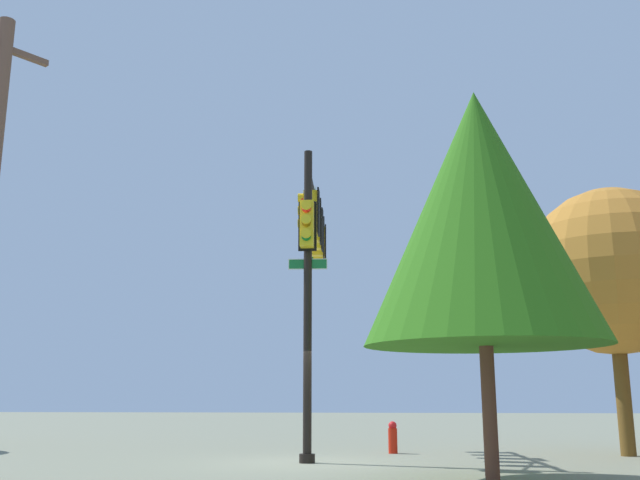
% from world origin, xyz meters
% --- Properties ---
extents(ground_plane, '(120.00, 120.00, 0.00)m').
position_xyz_m(ground_plane, '(0.00, 0.00, 0.00)').
color(ground_plane, gray).
extents(signal_pole_assembly, '(6.19, 1.05, 7.41)m').
position_xyz_m(signal_pole_assembly, '(1.96, 0.12, 5.58)').
color(signal_pole_assembly, black).
rests_on(signal_pole_assembly, ground_plane).
extents(fire_hydrant, '(0.33, 0.24, 0.83)m').
position_xyz_m(fire_hydrant, '(3.09, -1.93, 0.41)').
color(fire_hydrant, red).
rests_on(fire_hydrant, ground_plane).
extents(tree_mid, '(4.44, 4.44, 7.28)m').
position_xyz_m(tree_mid, '(-3.47, -3.67, 4.81)').
color(tree_mid, brown).
rests_on(tree_mid, ground_plane).
extents(tree_far, '(4.46, 4.46, 6.99)m').
position_xyz_m(tree_far, '(2.78, -7.86, 4.75)').
color(tree_far, brown).
rests_on(tree_far, ground_plane).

